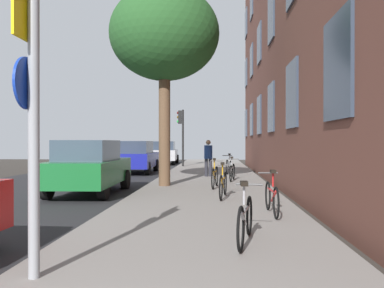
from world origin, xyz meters
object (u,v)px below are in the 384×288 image
bicycle_4 (232,171)px  pedestrian_0 (208,156)px  bicycle_1 (272,197)px  bicycle_3 (215,176)px  bicycle_5 (229,167)px  car_3 (164,153)px  bicycle_0 (245,219)px  car_2 (135,157)px  bicycle_2 (223,184)px  tree_near (164,35)px  sign_post (31,108)px  traffic_light (181,127)px  car_1 (90,166)px

bicycle_4 → pedestrian_0: size_ratio=1.01×
bicycle_1 → pedestrian_0: bearing=99.0°
bicycle_3 → bicycle_5: 4.84m
car_3 → bicycle_0: bearing=-80.0°
bicycle_0 → car_2: (-4.50, 14.62, 0.37)m
bicycle_2 → bicycle_4: size_ratio=1.10×
tree_near → bicycle_0: bearing=-74.6°
car_3 → bicycle_1: bearing=-77.0°
bicycle_3 → car_3: 16.16m
bicycle_4 → car_3: (-4.25, 13.35, 0.37)m
bicycle_4 → car_2: car_2 is taller
bicycle_0 → tree_near: bearing=105.4°
bicycle_2 → bicycle_5: size_ratio=1.00×
pedestrian_0 → car_2: (-3.77, 3.12, -0.16)m
sign_post → tree_near: size_ratio=0.47×
car_3 → bicycle_5: bearing=-69.0°
bicycle_0 → pedestrian_0: 11.53m
bicycle_3 → traffic_light: bearing=100.0°
car_3 → car_2: bearing=-93.1°
traffic_light → bicycle_3: bearing=-80.0°
bicycle_5 → tree_near: bearing=-118.1°
traffic_light → bicycle_0: traffic_light is taller
car_2 → bicycle_0: bearing=-72.9°
bicycle_5 → car_1: (-4.39, -5.72, 0.34)m
car_2 → bicycle_3: bearing=-61.4°
traffic_light → bicycle_0: size_ratio=2.11×
sign_post → bicycle_3: sign_post is taller
bicycle_1 → bicycle_5: size_ratio=0.97×
traffic_light → bicycle_4: (2.70, -9.24, -1.99)m
bicycle_4 → car_3: size_ratio=0.39×
bicycle_3 → pedestrian_0: (-0.29, 4.30, 0.52)m
sign_post → tree_near: tree_near is taller
bicycle_5 → bicycle_0: bearing=-90.8°
bicycle_2 → car_2: (-4.27, 9.82, 0.36)m
bicycle_1 → bicycle_4: bicycle_4 is taller
bicycle_0 → sign_post: bearing=-145.4°
bicycle_4 → bicycle_2: bearing=-95.1°
bicycle_1 → bicycle_4: bearing=94.0°
sign_post → bicycle_1: (3.10, 4.05, -1.47)m
tree_near → bicycle_3: bearing=-16.9°
tree_near → bicycle_1: tree_near is taller
bicycle_3 → bicycle_2: bearing=-84.8°
traffic_light → bicycle_1: size_ratio=2.04×
bicycle_2 → traffic_light: bearing=99.2°
bicycle_1 → car_2: (-5.20, 12.22, 0.37)m
traffic_light → car_2: size_ratio=0.79×
bicycle_1 → bicycle_2: size_ratio=0.98×
car_2 → tree_near: bearing=-71.1°
bicycle_5 → bicycle_3: bearing=-97.2°
sign_post → traffic_light: traffic_light is taller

